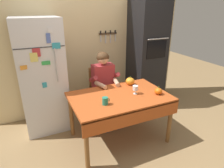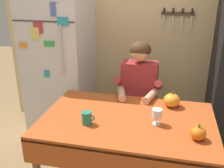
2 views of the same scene
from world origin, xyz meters
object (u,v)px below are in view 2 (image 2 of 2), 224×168
Objects in this scene: dining_table at (127,128)px; coffee_mug at (87,118)px; refrigerator at (60,63)px; pumpkin_medium at (198,133)px; chair_behind_person at (140,104)px; pumpkin_large at (172,100)px; seated_person at (138,92)px; wine_glass at (157,114)px.

dining_table is 13.34× the size of coffee_mug.
refrigerator reaches higher than pumpkin_medium.
pumpkin_medium is (0.53, -0.96, 0.28)m from chair_behind_person.
coffee_mug is at bearing 177.86° from pumpkin_medium.
dining_table is 9.59× the size of pumpkin_large.
seated_person is 10.36× the size of pumpkin_medium.
pumpkin_large reaches higher than dining_table.
wine_glass is (0.23, -0.81, 0.32)m from chair_behind_person.
seated_person is at bearing 124.18° from pumpkin_medium.
refrigerator is 1.41m from pumpkin_large.
chair_behind_person is 1.13m from pumpkin_medium.
refrigerator is 1.49m from wine_glass.
seated_person reaches higher than dining_table.
chair_behind_person is at bearing 90.00° from seated_person.
pumpkin_medium reaches higher than dining_table.
pumpkin_medium is (0.30, -0.15, -0.04)m from wine_glass.
coffee_mug is 0.72× the size of pumpkin_large.
refrigerator reaches higher than coffee_mug.
coffee_mug is at bearing -107.90° from chair_behind_person.
refrigerator is at bearing 122.76° from coffee_mug.
refrigerator is at bearing 137.09° from dining_table.
dining_table is at bearing -90.90° from seated_person.
dining_table is at bearing -90.68° from chair_behind_person.
pumpkin_medium is (0.54, -0.17, 0.13)m from dining_table.
chair_behind_person is at bearing -5.38° from refrigerator.
wine_glass reaches higher than pumpkin_medium.
pumpkin_medium is at bearing -35.35° from refrigerator.
wine_glass is (1.19, -0.90, -0.07)m from refrigerator.
dining_table is (0.95, -0.88, -0.24)m from refrigerator.
refrigerator is at bearing 142.76° from wine_glass.
chair_behind_person reaches higher than wine_glass.
dining_table is 0.81m from chair_behind_person.
refrigerator is 12.33× the size of pumpkin_large.
pumpkin_large is (0.34, -0.28, 0.06)m from seated_person.
chair_behind_person is at bearing 125.76° from pumpkin_large.
seated_person is at bearing 110.07° from wine_glass.
coffee_mug is 0.83m from pumpkin_medium.
seated_person is at bearing 67.95° from coffee_mug.
dining_table is 0.35m from coffee_mug.
seated_person is at bearing 140.42° from pumpkin_large.
pumpkin_large is at bearing 72.55° from wine_glass.
chair_behind_person is 7.26× the size of wine_glass.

